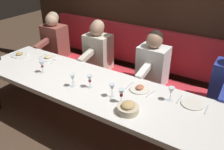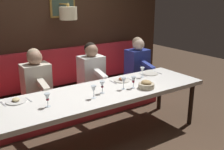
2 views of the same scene
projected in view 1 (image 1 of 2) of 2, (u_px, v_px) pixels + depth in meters
The scene contains 18 objects.
ground_plane at pixel (92, 131), 3.22m from camera, with size 12.00×12.00×0.00m, color #4C3828.
dining_table at pixel (89, 88), 2.89m from camera, with size 0.90×3.23×0.74m.
banquette_bench at pixel (125, 88), 3.77m from camera, with size 0.52×3.43×0.45m, color red.
back_wall_panel at pixel (145, 9), 3.66m from camera, with size 0.59×4.63×2.90m.
diner_near at pixel (153, 60), 3.28m from camera, with size 0.60×0.40×0.79m.
diner_middle at pixel (98, 47), 3.72m from camera, with size 0.60×0.40×0.79m.
diner_far at pixel (54, 36), 4.17m from camera, with size 0.60×0.40×0.79m.
place_setting_0 at pixel (193, 104), 2.48m from camera, with size 0.24×0.31×0.01m.
place_setting_1 at pixel (48, 58), 3.50m from camera, with size 0.24×0.33×0.05m.
place_setting_2 at pixel (140, 88), 2.74m from camera, with size 0.24×0.32×0.05m.
place_setting_3 at pixel (20, 55), 3.60m from camera, with size 0.24×0.32×0.05m.
wine_glass_0 at pixel (73, 78), 2.75m from camera, with size 0.07×0.07×0.16m.
wine_glass_1 at pixel (90, 79), 2.73m from camera, with size 0.07×0.07×0.16m.
wine_glass_2 at pixel (112, 88), 2.56m from camera, with size 0.07×0.07×0.16m.
wine_glass_3 at pixel (121, 93), 2.46m from camera, with size 0.07×0.07×0.16m.
wine_glass_4 at pixel (42, 65), 3.07m from camera, with size 0.07×0.07×0.16m.
wine_glass_5 at pixel (171, 91), 2.49m from camera, with size 0.07×0.07×0.16m.
bread_bowl at pixel (128, 108), 2.35m from camera, with size 0.22×0.22×0.12m.
Camera 1 is at (-1.94, -1.57, 2.18)m, focal length 38.09 mm.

